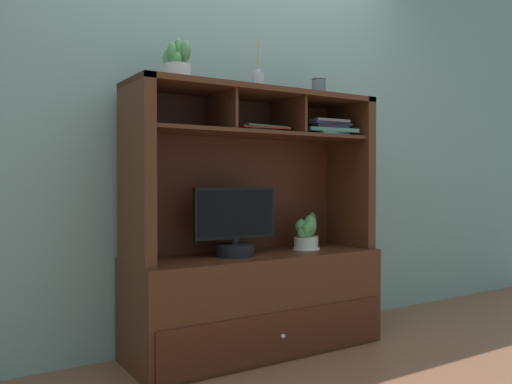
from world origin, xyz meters
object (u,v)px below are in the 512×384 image
object	(u,v)px
potted_orchid	(306,235)
potted_succulent	(177,64)
ceramic_vase	(319,88)
media_console	(255,273)
potted_fern	(308,236)
magazine_stack_centre	(258,129)
tv_monitor	(235,228)
diffuser_bottle	(258,81)
magazine_stack_left	(324,129)

from	to	relation	value
potted_orchid	potted_succulent	world-z (taller)	potted_succulent
ceramic_vase	media_console	bearing A→B (deg)	-177.37
potted_fern	magazine_stack_centre	world-z (taller)	magazine_stack_centre
tv_monitor	potted_orchid	size ratio (longest dim) A/B	2.39
potted_orchid	diffuser_bottle	size ratio (longest dim) A/B	0.74
potted_orchid	ceramic_vase	size ratio (longest dim) A/B	1.66
diffuser_bottle	media_console	bearing A→B (deg)	90.00
media_console	tv_monitor	xyz separation A→B (m)	(-0.15, -0.03, 0.26)
ceramic_vase	magazine_stack_centre	bearing A→B (deg)	179.99
potted_fern	magazine_stack_centre	distance (m)	0.72
magazine_stack_centre	potted_fern	bearing A→B (deg)	-0.56
magazine_stack_centre	magazine_stack_left	bearing A→B (deg)	-9.04
media_console	potted_orchid	distance (m)	0.40
media_console	magazine_stack_centre	xyz separation A→B (m)	(0.03, 0.02, 0.81)
diffuser_bottle	ceramic_vase	bearing A→B (deg)	5.88
magazine_stack_left	magazine_stack_centre	bearing A→B (deg)	170.96
tv_monitor	ceramic_vase	distance (m)	1.04
media_console	diffuser_bottle	distance (m)	1.08
magazine_stack_centre	diffuser_bottle	distance (m)	0.27
potted_fern	magazine_stack_centre	bearing A→B (deg)	179.44
tv_monitor	diffuser_bottle	world-z (taller)	diffuser_bottle
media_console	potted_succulent	xyz separation A→B (m)	(-0.47, 0.00, 1.12)
magazine_stack_left	magazine_stack_centre	world-z (taller)	magazine_stack_left
potted_orchid	ceramic_vase	world-z (taller)	ceramic_vase
magazine_stack_left	tv_monitor	bearing A→B (deg)	178.16
media_console	ceramic_vase	bearing A→B (deg)	2.63
tv_monitor	diffuser_bottle	xyz separation A→B (m)	(0.15, 0.00, 0.82)
potted_orchid	diffuser_bottle	world-z (taller)	diffuser_bottle
magazine_stack_centre	ceramic_vase	distance (m)	0.52
tv_monitor	magazine_stack_centre	distance (m)	0.58
magazine_stack_centre	diffuser_bottle	xyz separation A→B (m)	(-0.03, -0.05, 0.26)
potted_orchid	magazine_stack_centre	xyz separation A→B (m)	(-0.32, 0.04, 0.62)
potted_fern	ceramic_vase	distance (m)	0.91
diffuser_bottle	ceramic_vase	world-z (taller)	diffuser_bottle
potted_succulent	diffuser_bottle	bearing A→B (deg)	-3.70
media_console	potted_succulent	distance (m)	1.22
potted_fern	diffuser_bottle	size ratio (longest dim) A/B	0.78
magazine_stack_centre	potted_succulent	world-z (taller)	potted_succulent
tv_monitor	magazine_stack_left	distance (m)	0.83
tv_monitor	potted_succulent	distance (m)	0.92
magazine_stack_centre	potted_succulent	bearing A→B (deg)	-177.92
magazine_stack_centre	ceramic_vase	xyz separation A→B (m)	(0.45, -0.00, 0.28)
diffuser_bottle	potted_orchid	bearing A→B (deg)	1.77
potted_fern	magazine_stack_left	distance (m)	0.66
diffuser_bottle	potted_fern	bearing A→B (deg)	6.67
media_console	magazine_stack_left	world-z (taller)	media_console
potted_orchid	magazine_stack_centre	bearing A→B (deg)	173.21
diffuser_bottle	potted_succulent	world-z (taller)	diffuser_bottle
magazine_stack_left	ceramic_vase	xyz separation A→B (m)	(0.02, 0.07, 0.25)
diffuser_bottle	ceramic_vase	distance (m)	0.48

